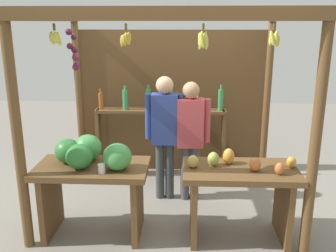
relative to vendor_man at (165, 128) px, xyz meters
name	(u,v)px	position (x,y,z in m)	size (l,w,h in m)	color
ground_plane	(169,201)	(0.05, -0.09, -0.94)	(12.00, 12.00, 0.00)	gray
market_stall	(170,87)	(0.05, 0.36, 0.44)	(2.86, 2.19, 2.31)	brown
fruit_counter_left	(91,171)	(-0.71, -0.86, -0.23)	(1.15, 0.70, 1.05)	brown
fruit_counter_right	(239,187)	(0.80, -0.87, -0.37)	(1.15, 0.64, 0.93)	brown
bottle_shelf_unit	(160,124)	(-0.10, 0.69, -0.15)	(1.83, 0.22, 1.35)	brown
vendor_man	(165,128)	(0.00, 0.00, 0.00)	(0.48, 0.21, 1.57)	#373F41
vendor_woman	(190,132)	(0.31, -0.02, -0.04)	(0.48, 0.20, 1.51)	#494B4E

